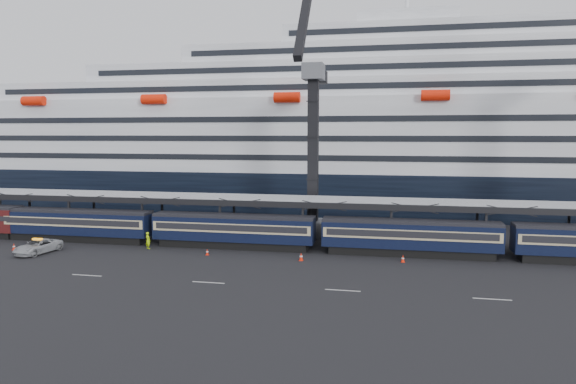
% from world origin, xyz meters
% --- Properties ---
extents(ground, '(260.00, 260.00, 0.00)m').
position_xyz_m(ground, '(0.00, 0.00, 0.00)').
color(ground, black).
rests_on(ground, ground).
extents(train, '(133.05, 3.00, 4.05)m').
position_xyz_m(train, '(-4.65, 10.00, 2.20)').
color(train, black).
rests_on(train, ground).
extents(canopy, '(130.00, 6.25, 5.53)m').
position_xyz_m(canopy, '(0.00, 14.00, 5.25)').
color(canopy, gray).
rests_on(canopy, ground).
extents(cruise_ship, '(214.09, 28.84, 34.00)m').
position_xyz_m(cruise_ship, '(-1.08, 45.99, 12.34)').
color(cruise_ship, black).
rests_on(cruise_ship, ground).
extents(crane_dark_near, '(4.50, 17.75, 35.08)m').
position_xyz_m(crane_dark_near, '(-20.00, 18.59, 11.93)').
color(crane_dark_near, '#4D4F55').
rests_on(crane_dark_near, ground).
extents(pickup_truck, '(3.38, 5.84, 1.53)m').
position_xyz_m(pickup_truck, '(-48.52, 3.10, 0.76)').
color(pickup_truck, '#A1A4A8').
rests_on(pickup_truck, ground).
extents(worker, '(0.86, 0.76, 1.98)m').
position_xyz_m(worker, '(-37.49, 7.50, 0.99)').
color(worker, '#B7EC0C').
rests_on(worker, ground).
extents(traffic_cone_a, '(0.39, 0.39, 0.77)m').
position_xyz_m(traffic_cone_a, '(-52.29, 3.99, 0.38)').
color(traffic_cone_a, '#FF2108').
rests_on(traffic_cone_a, ground).
extents(traffic_cone_b, '(0.34, 0.34, 0.68)m').
position_xyz_m(traffic_cone_b, '(-29.75, 5.97, 0.34)').
color(traffic_cone_b, '#FF2108').
rests_on(traffic_cone_b, ground).
extents(traffic_cone_c, '(0.43, 0.43, 0.85)m').
position_xyz_m(traffic_cone_c, '(-19.22, 5.52, 0.42)').
color(traffic_cone_c, '#FF2108').
rests_on(traffic_cone_c, ground).
extents(traffic_cone_d, '(0.39, 0.39, 0.78)m').
position_xyz_m(traffic_cone_d, '(-8.76, 6.87, 0.39)').
color(traffic_cone_d, '#FF2108').
rests_on(traffic_cone_d, ground).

